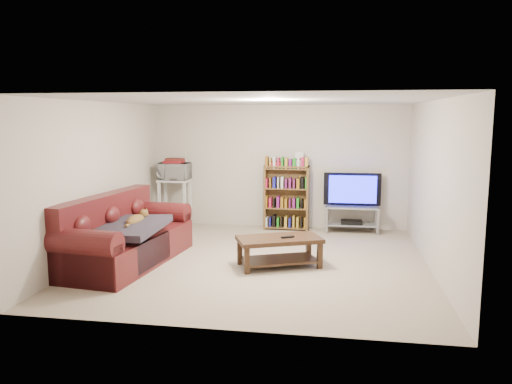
% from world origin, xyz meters
% --- Properties ---
extents(floor, '(5.00, 5.00, 0.00)m').
position_xyz_m(floor, '(0.00, 0.00, 0.00)').
color(floor, tan).
rests_on(floor, ground).
extents(ceiling, '(5.00, 5.00, 0.00)m').
position_xyz_m(ceiling, '(0.00, 0.00, 2.40)').
color(ceiling, white).
rests_on(ceiling, ground).
extents(wall_back, '(5.00, 0.00, 5.00)m').
position_xyz_m(wall_back, '(0.00, 2.50, 1.20)').
color(wall_back, beige).
rests_on(wall_back, ground).
extents(wall_front, '(5.00, 0.00, 5.00)m').
position_xyz_m(wall_front, '(0.00, -2.50, 1.20)').
color(wall_front, beige).
rests_on(wall_front, ground).
extents(wall_left, '(0.00, 5.00, 5.00)m').
position_xyz_m(wall_left, '(-2.50, 0.00, 1.20)').
color(wall_left, beige).
rests_on(wall_left, ground).
extents(wall_right, '(0.00, 5.00, 5.00)m').
position_xyz_m(wall_right, '(2.50, 0.00, 1.20)').
color(wall_right, beige).
rests_on(wall_right, ground).
extents(sofa, '(1.30, 2.49, 1.02)m').
position_xyz_m(sofa, '(-1.99, -0.40, 0.35)').
color(sofa, '#501416').
rests_on(sofa, floor).
extents(blanket, '(0.97, 1.23, 0.20)m').
position_xyz_m(blanket, '(-1.81, -0.59, 0.59)').
color(blanket, '#2F2933').
rests_on(blanket, sofa).
extents(cat, '(0.33, 0.68, 0.20)m').
position_xyz_m(cat, '(-1.79, -0.37, 0.65)').
color(cat, brown).
rests_on(cat, sofa).
extents(coffee_table, '(1.34, 1.02, 0.44)m').
position_xyz_m(coffee_table, '(0.34, -0.21, 0.30)').
color(coffee_table, '#352012').
rests_on(coffee_table, floor).
extents(remote, '(0.20, 0.15, 0.02)m').
position_xyz_m(remote, '(0.46, -0.22, 0.45)').
color(remote, black).
rests_on(remote, coffee_table).
extents(tv_stand, '(1.01, 0.46, 0.50)m').
position_xyz_m(tv_stand, '(1.44, 2.23, 0.34)').
color(tv_stand, '#999EA3').
rests_on(tv_stand, floor).
extents(television, '(1.08, 0.16, 0.62)m').
position_xyz_m(television, '(1.44, 2.23, 0.81)').
color(television, black).
rests_on(television, tv_stand).
extents(dvd_player, '(0.40, 0.28, 0.06)m').
position_xyz_m(dvd_player, '(1.44, 2.23, 0.19)').
color(dvd_player, black).
rests_on(dvd_player, tv_stand).
extents(bookshelf, '(0.87, 0.29, 1.25)m').
position_xyz_m(bookshelf, '(0.20, 2.24, 0.64)').
color(bookshelf, brown).
rests_on(bookshelf, floor).
extents(shelf_clutter, '(0.64, 0.20, 0.28)m').
position_xyz_m(shelf_clutter, '(0.29, 2.26, 1.35)').
color(shelf_clutter, silver).
rests_on(shelf_clutter, bookshelf).
extents(microwave_stand, '(0.60, 0.44, 0.95)m').
position_xyz_m(microwave_stand, '(-2.00, 2.10, 0.61)').
color(microwave_stand, silver).
rests_on(microwave_stand, floor).
extents(microwave, '(0.59, 0.41, 0.33)m').
position_xyz_m(microwave, '(-2.00, 2.10, 1.12)').
color(microwave, silver).
rests_on(microwave, microwave_stand).
extents(game_boxes, '(0.35, 0.31, 0.05)m').
position_xyz_m(game_boxes, '(-2.00, 2.10, 1.30)').
color(game_boxes, maroon).
rests_on(game_boxes, microwave).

